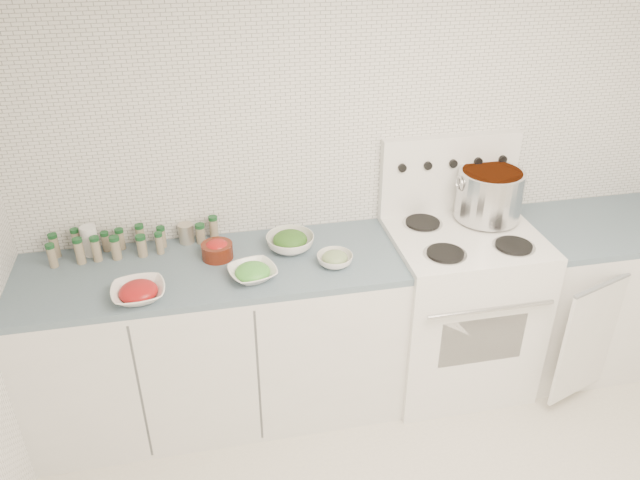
% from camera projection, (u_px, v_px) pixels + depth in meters
% --- Properties ---
extents(room_walls, '(3.54, 3.04, 2.52)m').
position_uv_depth(room_walls, '(500.00, 259.00, 1.80)').
color(room_walls, white).
rests_on(room_walls, ground).
extents(counter_left, '(1.85, 0.62, 0.90)m').
position_uv_depth(counter_left, '(218.00, 340.00, 3.21)').
color(counter_left, white).
rests_on(counter_left, ground).
extents(stove, '(0.76, 0.70, 1.36)m').
position_uv_depth(stove, '(456.00, 303.00, 3.42)').
color(stove, white).
rests_on(stove, ground).
extents(counter_right, '(0.89, 0.76, 0.90)m').
position_uv_depth(counter_right, '(590.00, 293.00, 3.59)').
color(counter_right, white).
rests_on(counter_right, ground).
extents(stock_pot, '(0.36, 0.34, 0.26)m').
position_uv_depth(stock_pot, '(489.00, 193.00, 3.27)').
color(stock_pot, silver).
rests_on(stock_pot, stove).
extents(bowl_tomato, '(0.26, 0.26, 0.08)m').
position_uv_depth(bowl_tomato, '(138.00, 292.00, 2.75)').
color(bowl_tomato, white).
rests_on(bowl_tomato, counter_left).
extents(bowl_snowpea, '(0.27, 0.27, 0.07)m').
position_uv_depth(bowl_snowpea, '(253.00, 272.00, 2.89)').
color(bowl_snowpea, white).
rests_on(bowl_snowpea, counter_left).
extents(bowl_broccoli, '(0.31, 0.31, 0.10)m').
position_uv_depth(bowl_broccoli, '(290.00, 241.00, 3.11)').
color(bowl_broccoli, white).
rests_on(bowl_broccoli, counter_left).
extents(bowl_zucchini, '(0.20, 0.20, 0.07)m').
position_uv_depth(bowl_zucchini, '(335.00, 259.00, 2.99)').
color(bowl_zucchini, white).
rests_on(bowl_zucchini, counter_left).
extents(bowl_pepper, '(0.15, 0.15, 0.09)m').
position_uv_depth(bowl_pepper, '(217.00, 250.00, 3.04)').
color(bowl_pepper, '#541C0E').
rests_on(bowl_pepper, counter_left).
extents(salt_canister, '(0.10, 0.10, 0.15)m').
position_uv_depth(salt_canister, '(90.00, 241.00, 3.05)').
color(salt_canister, white).
rests_on(salt_canister, counter_left).
extents(tin_can, '(0.09, 0.09, 0.10)m').
position_uv_depth(tin_can, '(186.00, 233.00, 3.17)').
color(tin_can, '#B7AD9B').
rests_on(tin_can, counter_left).
extents(spice_cluster, '(0.82, 0.15, 0.14)m').
position_uv_depth(spice_cluster, '(124.00, 242.00, 3.07)').
color(spice_cluster, gray).
rests_on(spice_cluster, counter_left).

